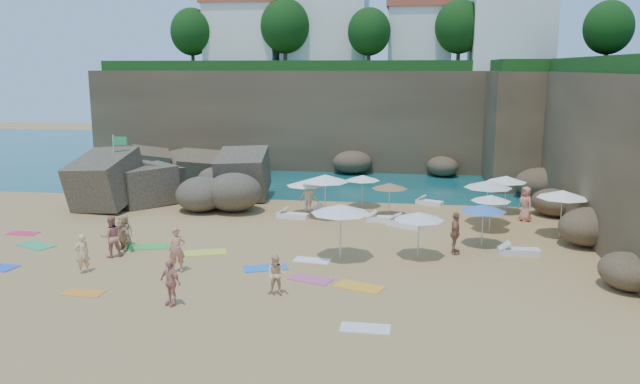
# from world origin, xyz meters

# --- Properties ---
(ground) EXTENTS (120.00, 120.00, 0.00)m
(ground) POSITION_xyz_m (0.00, 0.00, 0.00)
(ground) COLOR tan
(ground) RESTS_ON ground
(seawater) EXTENTS (120.00, 120.00, 0.00)m
(seawater) POSITION_xyz_m (0.00, 30.00, 0.00)
(seawater) COLOR #0C4751
(seawater) RESTS_ON ground
(cliff_back) EXTENTS (44.00, 8.00, 8.00)m
(cliff_back) POSITION_xyz_m (2.00, 25.00, 4.00)
(cliff_back) COLOR brown
(cliff_back) RESTS_ON ground
(cliff_corner) EXTENTS (10.00, 12.00, 8.00)m
(cliff_corner) POSITION_xyz_m (17.00, 20.00, 4.00)
(cliff_corner) COLOR brown
(cliff_corner) RESTS_ON ground
(rock_promontory) EXTENTS (12.00, 7.00, 2.00)m
(rock_promontory) POSITION_xyz_m (-11.00, 16.00, 0.00)
(rock_promontory) COLOR brown
(rock_promontory) RESTS_ON ground
(clifftop_buildings) EXTENTS (28.48, 9.48, 7.00)m
(clifftop_buildings) POSITION_xyz_m (2.96, 25.79, 11.24)
(clifftop_buildings) COLOR white
(clifftop_buildings) RESTS_ON cliff_back
(clifftop_trees) EXTENTS (35.60, 23.82, 4.40)m
(clifftop_trees) POSITION_xyz_m (4.78, 19.52, 11.26)
(clifftop_trees) COLOR #11380F
(clifftop_trees) RESTS_ON ground
(marina_masts) EXTENTS (3.10, 0.10, 6.00)m
(marina_masts) POSITION_xyz_m (-16.50, 30.00, 3.00)
(marina_masts) COLOR white
(marina_masts) RESTS_ON ground
(rock_outcrop) EXTENTS (8.69, 6.77, 3.31)m
(rock_outcrop) POSITION_xyz_m (-7.33, 8.23, 0.00)
(rock_outcrop) COLOR brown
(rock_outcrop) RESTS_ON ground
(flag_pole) EXTENTS (0.85, 0.19, 4.37)m
(flag_pole) POSITION_xyz_m (-10.69, 6.45, 2.79)
(flag_pole) COLOR silver
(flag_pole) RESTS_ON ground
(parasol_0) EXTENTS (2.07, 2.07, 1.96)m
(parasol_0) POSITION_xyz_m (3.74, 8.61, 1.80)
(parasol_0) COLOR silver
(parasol_0) RESTS_ON ground
(parasol_1) EXTENTS (2.15, 2.15, 2.03)m
(parasol_1) POSITION_xyz_m (0.70, 6.15, 1.86)
(parasol_1) COLOR silver
(parasol_1) RESTS_ON ground
(parasol_2) EXTENTS (2.54, 2.54, 2.40)m
(parasol_2) POSITION_xyz_m (10.65, 5.40, 2.20)
(parasol_2) COLOR silver
(parasol_2) RESTS_ON ground
(parasol_3) EXTENTS (2.31, 2.31, 2.19)m
(parasol_3) POSITION_xyz_m (11.99, 8.26, 2.01)
(parasol_3) COLOR silver
(parasol_3) RESTS_ON ground
(parasol_4) EXTENTS (2.50, 2.50, 2.37)m
(parasol_4) POSITION_xyz_m (13.99, 3.36, 2.17)
(parasol_4) COLOR silver
(parasol_4) RESTS_ON ground
(parasol_5) EXTENTS (2.62, 2.62, 2.48)m
(parasol_5) POSITION_xyz_m (1.92, 5.52, 2.27)
(parasol_5) COLOR silver
(parasol_5) RESTS_ON ground
(parasol_6) EXTENTS (2.04, 2.04, 1.92)m
(parasol_6) POSITION_xyz_m (5.43, 6.45, 1.77)
(parasol_6) COLOR silver
(parasol_6) RESTS_ON ground
(parasol_7) EXTENTS (2.02, 2.02, 1.91)m
(parasol_7) POSITION_xyz_m (10.65, 3.92, 1.76)
(parasol_7) COLOR silver
(parasol_7) RESTS_ON ground
(parasol_9) EXTENTS (2.62, 2.62, 2.48)m
(parasol_9) POSITION_xyz_m (3.62, -1.89, 2.28)
(parasol_9) COLOR silver
(parasol_9) RESTS_ON ground
(parasol_10) EXTENTS (2.13, 2.13, 2.01)m
(parasol_10) POSITION_xyz_m (9.97, 1.14, 1.85)
(parasol_10) COLOR silver
(parasol_10) RESTS_ON ground
(parasol_11) EXTENTS (2.21, 2.21, 2.09)m
(parasol_11) POSITION_xyz_m (6.98, -1.21, 1.92)
(parasol_11) COLOR silver
(parasol_11) RESTS_ON ground
(lounger_0) EXTENTS (1.85, 0.89, 0.28)m
(lounger_0) POSITION_xyz_m (0.12, 5.34, 0.14)
(lounger_0) COLOR white
(lounger_0) RESTS_ON ground
(lounger_1) EXTENTS (1.73, 1.24, 0.26)m
(lounger_1) POSITION_xyz_m (7.77, 9.97, 0.13)
(lounger_1) COLOR white
(lounger_1) RESTS_ON ground
(lounger_2) EXTENTS (1.87, 0.70, 0.29)m
(lounger_2) POSITION_xyz_m (5.17, 5.27, 0.14)
(lounger_2) COLOR white
(lounger_2) RESTS_ON ground
(lounger_3) EXTENTS (1.98, 1.22, 0.29)m
(lounger_3) POSITION_xyz_m (1.97, 6.79, 0.15)
(lounger_3) COLOR white
(lounger_3) RESTS_ON ground
(lounger_4) EXTENTS (2.06, 1.60, 0.31)m
(lounger_4) POSITION_xyz_m (6.35, 4.28, 0.16)
(lounger_4) COLOR white
(lounger_4) RESTS_ON ground
(lounger_5) EXTENTS (1.83, 0.69, 0.28)m
(lounger_5) POSITION_xyz_m (11.48, -0.01, 0.14)
(lounger_5) COLOR silver
(lounger_5) RESTS_ON ground
(towel_2) EXTENTS (1.53, 0.80, 0.03)m
(towel_2) POSITION_xyz_m (-5.39, -7.42, 0.01)
(towel_2) COLOR orange
(towel_2) RESTS_ON ground
(towel_3) EXTENTS (2.08, 1.63, 0.03)m
(towel_3) POSITION_xyz_m (-10.85, -1.88, 0.02)
(towel_3) COLOR #2FA461
(towel_3) RESTS_ON ground
(towel_5) EXTENTS (1.67, 0.98, 0.03)m
(towel_5) POSITION_xyz_m (2.43, -2.23, 0.01)
(towel_5) COLOR white
(towel_5) RESTS_ON ground
(towel_7) EXTENTS (1.50, 0.76, 0.03)m
(towel_7) POSITION_xyz_m (-12.80, 0.08, 0.01)
(towel_7) COLOR #E2274F
(towel_7) RESTS_ON ground
(towel_8) EXTENTS (2.03, 1.50, 0.03)m
(towel_8) POSITION_xyz_m (0.65, -3.56, 0.02)
(towel_8) COLOR blue
(towel_8) RESTS_ON ground
(towel_9) EXTENTS (1.85, 1.34, 0.03)m
(towel_9) POSITION_xyz_m (2.76, -4.70, 0.01)
(towel_9) COLOR #CD5089
(towel_9) RESTS_ON ground
(towel_10) EXTENTS (2.04, 1.51, 0.03)m
(towel_10) POSITION_xyz_m (4.74, -5.26, 0.02)
(towel_10) COLOR #F9A627
(towel_10) RESTS_ON ground
(towel_11) EXTENTS (2.15, 1.52, 0.03)m
(towel_11) POSITION_xyz_m (-5.61, -1.35, 0.02)
(towel_11) COLOR green
(towel_11) RESTS_ON ground
(towel_12) EXTENTS (2.10, 1.55, 0.03)m
(towel_12) POSITION_xyz_m (-2.57, -1.80, 0.02)
(towel_12) COLOR #D3D838
(towel_12) RESTS_ON ground
(towel_13) EXTENTS (1.62, 0.83, 0.03)m
(towel_13) POSITION_xyz_m (5.26, -9.10, 0.01)
(towel_13) COLOR silver
(towel_13) RESTS_ON ground
(person_stand_1) EXTENTS (1.15, 1.10, 1.86)m
(person_stand_1) POSITION_xyz_m (-6.45, -2.97, 0.93)
(person_stand_1) COLOR tan
(person_stand_1) RESTS_ON ground
(person_stand_2) EXTENTS (1.27, 0.78, 1.84)m
(person_stand_2) POSITION_xyz_m (0.79, 6.87, 0.92)
(person_stand_2) COLOR #E2B380
(person_stand_2) RESTS_ON ground
(person_stand_3) EXTENTS (0.58, 1.18, 1.93)m
(person_stand_3) POSITION_xyz_m (8.63, -0.31, 0.97)
(person_stand_3) COLOR #A46F52
(person_stand_3) RESTS_ON ground
(person_stand_4) EXTENTS (0.93, 1.07, 1.92)m
(person_stand_4) POSITION_xyz_m (12.82, 6.50, 0.96)
(person_stand_4) COLOR tan
(person_stand_4) RESTS_ON ground
(person_stand_5) EXTENTS (1.76, 0.58, 1.87)m
(person_stand_5) POSITION_xyz_m (-3.56, 9.10, 0.94)
(person_stand_5) COLOR tan
(person_stand_5) RESTS_ON ground
(person_stand_6) EXTENTS (0.68, 0.71, 1.63)m
(person_stand_6) POSITION_xyz_m (-6.60, -5.21, 0.82)
(person_stand_6) COLOR #F4C18B
(person_stand_6) RESTS_ON ground
(person_lie_1) EXTENTS (1.58, 1.89, 0.40)m
(person_lie_1) POSITION_xyz_m (-1.71, -8.07, 0.20)
(person_lie_1) COLOR tan
(person_lie_1) RESTS_ON ground
(person_lie_2) EXTENTS (0.85, 1.53, 0.39)m
(person_lie_2) POSITION_xyz_m (-6.63, -1.27, 0.20)
(person_lie_2) COLOR #946D4A
(person_lie_2) RESTS_ON ground
(person_lie_3) EXTENTS (2.07, 2.11, 0.42)m
(person_lie_3) POSITION_xyz_m (-6.44, -1.96, 0.21)
(person_lie_3) COLOR tan
(person_lie_3) RESTS_ON ground
(person_lie_4) EXTENTS (1.22, 1.96, 0.44)m
(person_lie_4) POSITION_xyz_m (-2.81, -4.55, 0.22)
(person_lie_4) COLOR tan
(person_lie_4) RESTS_ON ground
(person_lie_5) EXTENTS (0.91, 1.58, 0.57)m
(person_lie_5) POSITION_xyz_m (1.78, -6.58, 0.28)
(person_lie_5) COLOR #F0BD88
(person_lie_5) RESTS_ON ground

